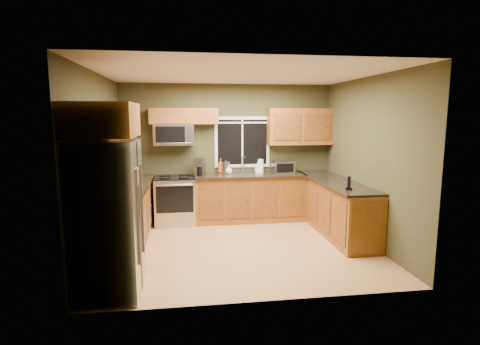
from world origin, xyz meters
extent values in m
plane|color=tan|center=(0.00, 0.00, 0.00)|extent=(4.20, 4.20, 0.00)
plane|color=white|center=(0.00, 0.00, 2.70)|extent=(4.20, 4.20, 0.00)
plane|color=#3A3A20|center=(0.00, 1.80, 1.35)|extent=(4.20, 0.00, 4.20)
plane|color=#3A3A20|center=(0.00, -1.80, 1.35)|extent=(4.20, 0.00, 4.20)
plane|color=#3A3A20|center=(-2.10, 0.00, 1.35)|extent=(0.00, 3.60, 3.60)
plane|color=#3A3A20|center=(2.10, 0.00, 1.35)|extent=(0.00, 3.60, 3.60)
cube|color=white|center=(0.30, 1.79, 1.55)|extent=(1.12, 0.03, 1.02)
cube|color=black|center=(0.30, 1.78, 1.55)|extent=(1.00, 0.01, 0.90)
cube|color=white|center=(0.30, 1.77, 1.55)|extent=(0.03, 0.01, 0.90)
cube|color=white|center=(0.30, 1.77, 1.94)|extent=(1.00, 0.01, 0.03)
cube|color=brown|center=(-1.80, 0.48, 0.45)|extent=(0.60, 2.65, 0.90)
cube|color=black|center=(-1.78, 0.48, 0.92)|extent=(0.65, 2.65, 0.04)
cube|color=brown|center=(0.42, 1.50, 0.45)|extent=(2.17, 0.60, 0.90)
cube|color=black|center=(0.42, 1.48, 0.92)|extent=(2.17, 0.65, 0.04)
cube|color=brown|center=(1.80, 0.55, 0.45)|extent=(0.60, 2.50, 0.90)
cube|color=brown|center=(1.80, -0.71, 0.45)|extent=(0.56, 0.02, 0.82)
cube|color=black|center=(1.78, 0.55, 0.92)|extent=(0.65, 2.50, 0.04)
cube|color=brown|center=(-1.94, 0.48, 1.86)|extent=(0.33, 2.65, 0.72)
cube|color=brown|center=(-0.85, 1.64, 2.07)|extent=(1.30, 0.33, 0.30)
cube|color=brown|center=(1.45, 1.64, 1.86)|extent=(1.30, 0.33, 0.72)
cube|color=brown|center=(-1.74, -1.30, 2.03)|extent=(0.72, 0.90, 0.38)
cube|color=#B7B7BC|center=(-1.74, -1.30, 0.90)|extent=(0.72, 0.90, 1.80)
cube|color=slate|center=(-1.37, -1.50, 0.95)|extent=(0.03, 0.04, 1.10)
cube|color=slate|center=(-1.37, -1.10, 0.95)|extent=(0.03, 0.04, 1.10)
cube|color=black|center=(-1.38, -1.30, 0.90)|extent=(0.01, 0.02, 1.78)
cube|color=#D34513|center=(-1.37, -1.40, 1.40)|extent=(0.01, 0.14, 0.20)
cube|color=#B7B7BC|center=(-1.05, 1.48, 0.45)|extent=(0.76, 0.65, 0.90)
cube|color=black|center=(-1.05, 1.48, 0.91)|extent=(0.76, 0.64, 0.03)
cube|color=black|center=(-1.05, 1.15, 0.55)|extent=(0.68, 0.02, 0.50)
cylinder|color=slate|center=(-1.05, 1.12, 0.82)|extent=(0.64, 0.04, 0.04)
cylinder|color=black|center=(-1.23, 1.33, 0.93)|extent=(0.20, 0.20, 0.01)
cylinder|color=black|center=(-0.87, 1.33, 0.93)|extent=(0.20, 0.20, 0.01)
cylinder|color=black|center=(-1.23, 1.61, 0.93)|extent=(0.20, 0.20, 0.01)
cylinder|color=black|center=(-0.87, 1.61, 0.93)|extent=(0.20, 0.20, 0.01)
cube|color=#B7B7BC|center=(-1.05, 1.61, 1.73)|extent=(0.76, 0.38, 0.42)
cube|color=black|center=(-1.11, 1.42, 1.73)|extent=(0.54, 0.01, 0.30)
cube|color=slate|center=(-0.74, 1.42, 1.73)|extent=(0.10, 0.01, 0.30)
cylinder|color=slate|center=(-1.05, 1.40, 1.57)|extent=(0.66, 0.02, 0.02)
cube|color=slate|center=(0.30, 1.48, 0.94)|extent=(0.60, 0.42, 0.02)
cylinder|color=#B7B7BC|center=(0.30, 1.68, 1.11)|extent=(0.03, 0.03, 0.34)
cylinder|color=#B7B7BC|center=(0.30, 1.60, 1.27)|extent=(0.03, 0.18, 0.03)
cube|color=#B7B7BC|center=(1.08, 1.50, 1.07)|extent=(0.44, 0.35, 0.25)
cube|color=black|center=(1.08, 1.34, 1.07)|extent=(0.34, 0.05, 0.17)
cube|color=slate|center=(-0.57, 1.50, 1.11)|extent=(0.25, 0.28, 0.33)
cylinder|color=black|center=(-0.57, 1.41, 1.03)|extent=(0.15, 0.15, 0.18)
cylinder|color=#B7B7BC|center=(-0.05, 1.65, 1.06)|extent=(0.21, 0.21, 0.23)
cone|color=black|center=(-0.05, 1.65, 1.19)|extent=(0.14, 0.14, 0.06)
cylinder|color=white|center=(0.65, 1.62, 1.07)|extent=(0.14, 0.14, 0.27)
cylinder|color=slate|center=(0.65, 1.62, 1.22)|extent=(0.02, 0.02, 0.04)
imported|color=#D34513|center=(-0.15, 1.70, 1.08)|extent=(0.15, 0.15, 0.29)
imported|color=white|center=(0.60, 1.70, 1.04)|extent=(0.11, 0.11, 0.21)
imported|color=white|center=(0.00, 1.59, 1.03)|extent=(0.16, 0.16, 0.17)
cube|color=black|center=(1.67, -0.28, 0.96)|extent=(0.12, 0.12, 0.04)
cube|color=black|center=(1.67, -0.28, 1.07)|extent=(0.06, 0.05, 0.17)
camera|label=1|loc=(-0.81, -5.68, 2.08)|focal=28.00mm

